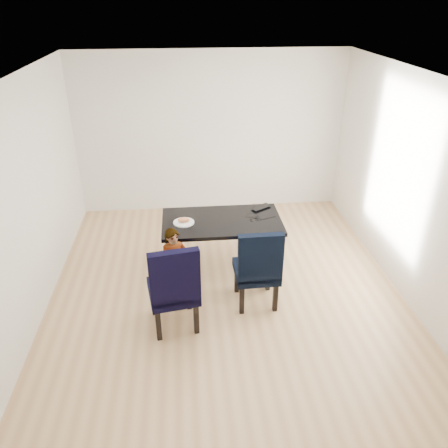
{
  "coord_description": "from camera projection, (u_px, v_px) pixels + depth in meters",
  "views": [
    {
      "loc": [
        -0.48,
        -4.68,
        3.46
      ],
      "look_at": [
        0.0,
        0.2,
        0.85
      ],
      "focal_mm": 35.0,
      "sensor_mm": 36.0,
      "label": 1
    }
  ],
  "objects": [
    {
      "name": "cable_tangle",
      "position": [
        255.0,
        219.0,
        5.88
      ],
      "size": [
        0.17,
        0.17,
        0.01
      ],
      "primitive_type": "torus",
      "rotation": [
        0.0,
        0.0,
        -0.22
      ],
      "color": "black",
      "rests_on": "dining_table"
    },
    {
      "name": "wall_left",
      "position": [
        28.0,
        203.0,
        4.95
      ],
      "size": [
        0.01,
        5.0,
        2.7
      ],
      "primitive_type": "cube",
      "color": "silver",
      "rests_on": "ground"
    },
    {
      "name": "ceiling",
      "position": [
        226.0,
        75.0,
        4.51
      ],
      "size": [
        4.5,
        5.0,
        0.01
      ],
      "primitive_type": "cube",
      "color": "white",
      "rests_on": "wall_back"
    },
    {
      "name": "wall_back",
      "position": [
        211.0,
        134.0,
        7.34
      ],
      "size": [
        4.5,
        0.01,
        2.7
      ],
      "primitive_type": "cube",
      "color": "white",
      "rests_on": "ground"
    },
    {
      "name": "chair_right",
      "position": [
        256.0,
        265.0,
        5.28
      ],
      "size": [
        0.53,
        0.55,
        1.08
      ],
      "primitive_type": "cube",
      "rotation": [
        0.0,
        0.0,
        0.02
      ],
      "color": "black",
      "rests_on": "floor"
    },
    {
      "name": "dining_table",
      "position": [
        222.0,
        244.0,
        6.04
      ],
      "size": [
        1.6,
        0.9,
        0.75
      ],
      "primitive_type": "cube",
      "color": "black",
      "rests_on": "floor"
    },
    {
      "name": "plate",
      "position": [
        184.0,
        222.0,
        5.79
      ],
      "size": [
        0.3,
        0.3,
        0.02
      ],
      "primitive_type": "cylinder",
      "rotation": [
        0.0,
        0.0,
        0.09
      ],
      "color": "white",
      "rests_on": "dining_table"
    },
    {
      "name": "chair_left",
      "position": [
        173.0,
        284.0,
        4.9
      ],
      "size": [
        0.62,
        0.64,
        1.12
      ],
      "primitive_type": "cube",
      "rotation": [
        0.0,
        0.0,
        0.16
      ],
      "color": "black",
      "rests_on": "floor"
    },
    {
      "name": "laptop",
      "position": [
        259.0,
        206.0,
        6.22
      ],
      "size": [
        0.36,
        0.33,
        0.02
      ],
      "primitive_type": "imported",
      "rotation": [
        0.0,
        0.0,
        3.71
      ],
      "color": "black",
      "rests_on": "dining_table"
    },
    {
      "name": "sandwich",
      "position": [
        184.0,
        220.0,
        5.77
      ],
      "size": [
        0.17,
        0.09,
        0.07
      ],
      "primitive_type": "ellipsoid",
      "rotation": [
        0.0,
        0.0,
        -0.11
      ],
      "color": "#CB7648",
      "rests_on": "plate"
    },
    {
      "name": "wall_front",
      "position": [
        263.0,
        346.0,
        2.94
      ],
      "size": [
        4.5,
        0.01,
        2.7
      ],
      "primitive_type": "cube",
      "color": "beige",
      "rests_on": "ground"
    },
    {
      "name": "child",
      "position": [
        175.0,
        265.0,
        5.36
      ],
      "size": [
        0.41,
        0.33,
        0.99
      ],
      "primitive_type": "imported",
      "rotation": [
        0.0,
        0.0,
        0.29
      ],
      "color": "#FF3C15",
      "rests_on": "floor"
    },
    {
      "name": "wall_right",
      "position": [
        409.0,
        187.0,
        5.34
      ],
      "size": [
        0.01,
        5.0,
        2.7
      ],
      "primitive_type": "cube",
      "color": "silver",
      "rests_on": "ground"
    },
    {
      "name": "floor",
      "position": [
        225.0,
        288.0,
        5.78
      ],
      "size": [
        4.5,
        5.0,
        0.01
      ],
      "primitive_type": "cube",
      "color": "tan",
      "rests_on": "ground"
    }
  ]
}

